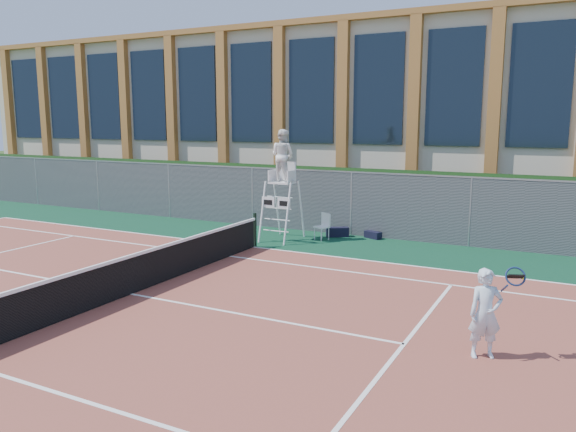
% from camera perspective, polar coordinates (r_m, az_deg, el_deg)
% --- Properties ---
extents(ground, '(120.00, 120.00, 0.00)m').
position_cam_1_polar(ground, '(13.51, -15.66, -7.76)').
color(ground, '#233814').
extents(apron, '(36.00, 20.00, 0.01)m').
position_cam_1_polar(apron, '(14.22, -12.91, -6.75)').
color(apron, '#0C3725').
rests_on(apron, ground).
extents(tennis_court, '(23.77, 10.97, 0.02)m').
position_cam_1_polar(tennis_court, '(13.51, -15.67, -7.68)').
color(tennis_court, brown).
rests_on(tennis_court, apron).
extents(tennis_net, '(0.10, 11.30, 1.10)m').
position_cam_1_polar(tennis_net, '(13.36, -15.77, -5.56)').
color(tennis_net, black).
rests_on(tennis_net, ground).
extents(fence, '(40.00, 0.06, 2.20)m').
position_cam_1_polar(fence, '(20.43, 1.20, 1.59)').
color(fence, '#595E60').
rests_on(fence, ground).
extents(hedge, '(40.00, 1.40, 2.20)m').
position_cam_1_polar(hedge, '(21.50, 2.61, 1.99)').
color(hedge, black).
rests_on(hedge, ground).
extents(building, '(45.00, 10.60, 8.22)m').
position_cam_1_polar(building, '(28.72, 9.41, 9.88)').
color(building, beige).
rests_on(building, ground).
extents(umpire_chair, '(1.04, 1.60, 3.73)m').
position_cam_1_polar(umpire_chair, '(18.61, -0.55, 5.85)').
color(umpire_chair, white).
rests_on(umpire_chair, ground).
extents(plastic_chair, '(0.55, 0.55, 0.89)m').
position_cam_1_polar(plastic_chair, '(18.90, 3.64, -0.83)').
color(plastic_chair, silver).
rests_on(plastic_chair, apron).
extents(sports_bag_near, '(0.81, 0.66, 0.32)m').
position_cam_1_polar(sports_bag_near, '(19.45, 5.04, -1.62)').
color(sports_bag_near, black).
rests_on(sports_bag_near, apron).
extents(sports_bag_far, '(0.65, 0.47, 0.24)m').
position_cam_1_polar(sports_bag_far, '(19.33, 8.62, -1.90)').
color(sports_bag_far, black).
rests_on(sports_bag_far, apron).
extents(tennis_player, '(0.93, 0.71, 1.55)m').
position_cam_1_polar(tennis_player, '(10.02, 19.45, -9.29)').
color(tennis_player, silver).
rests_on(tennis_player, tennis_court).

